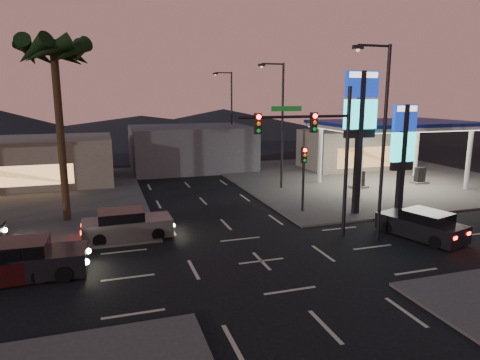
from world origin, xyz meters
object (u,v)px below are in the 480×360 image
object	(u,v)px
gas_station	(394,126)
pylon_sign_tall	(360,114)
pylon_sign_short	(403,143)
suv_station	(422,225)
traffic_signal_mast	(318,142)
car_lane_b_front	(126,225)
car_lane_a_front	(25,261)

from	to	relation	value
gas_station	pylon_sign_tall	xyz separation A→B (m)	(-7.50, -6.50, 1.31)
pylon_sign_short	suv_station	distance (m)	5.87
gas_station	traffic_signal_mast	size ratio (longest dim) A/B	1.53
pylon_sign_tall	traffic_signal_mast	distance (m)	6.02
gas_station	car_lane_b_front	bearing A→B (deg)	-162.81
car_lane_b_front	suv_station	world-z (taller)	car_lane_b_front
pylon_sign_tall	pylon_sign_short	world-z (taller)	pylon_sign_tall
car_lane_b_front	pylon_sign_short	bearing A→B (deg)	-2.63
traffic_signal_mast	suv_station	bearing A→B (deg)	-15.11
traffic_signal_mast	car_lane_a_front	distance (m)	14.57
gas_station	suv_station	xyz separation A→B (m)	(-6.62, -11.53, -4.38)
car_lane_a_front	suv_station	bearing A→B (deg)	-2.60
car_lane_b_front	suv_station	xyz separation A→B (m)	(15.13, -4.80, -0.02)
gas_station	pylon_sign_short	world-z (taller)	pylon_sign_short
pylon_sign_short	suv_station	bearing A→B (deg)	-111.91
pylon_sign_tall	suv_station	bearing A→B (deg)	-80.09
gas_station	car_lane_b_front	distance (m)	23.18
car_lane_a_front	suv_station	xyz separation A→B (m)	(19.47, -0.88, -0.05)
gas_station	car_lane_a_front	world-z (taller)	gas_station
gas_station	pylon_sign_tall	bearing A→B (deg)	-139.09
car_lane_b_front	pylon_sign_tall	bearing A→B (deg)	0.93
suv_station	pylon_sign_short	bearing A→B (deg)	68.09
pylon_sign_tall	car_lane_a_front	size ratio (longest dim) A/B	1.79
pylon_sign_short	suv_station	world-z (taller)	pylon_sign_short
traffic_signal_mast	pylon_sign_tall	bearing A→B (deg)	36.52
pylon_sign_short	car_lane_a_front	distance (m)	21.68
traffic_signal_mast	car_lane_a_front	size ratio (longest dim) A/B	1.59
pylon_sign_short	traffic_signal_mast	size ratio (longest dim) A/B	0.88
gas_station	pylon_sign_short	distance (m)	9.02
car_lane_a_front	suv_station	world-z (taller)	car_lane_a_front
gas_station	pylon_sign_tall	distance (m)	10.01
car_lane_b_front	car_lane_a_front	bearing A→B (deg)	-137.93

